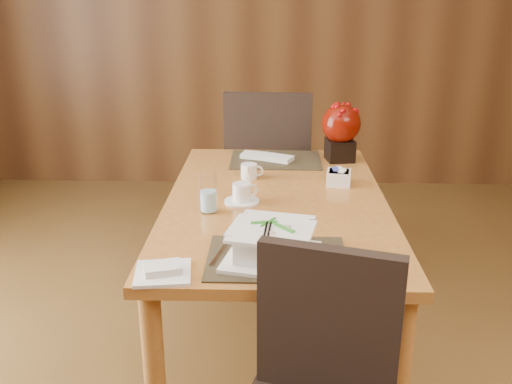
{
  "coord_description": "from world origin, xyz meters",
  "views": [
    {
      "loc": [
        -0.02,
        -1.6,
        1.58
      ],
      "look_at": [
        -0.08,
        0.35,
        0.87
      ],
      "focal_mm": 40.0,
      "sensor_mm": 36.0,
      "label": 1
    }
  ],
  "objects_px": {
    "dining_table": "(276,221)",
    "creamer_jug": "(249,171)",
    "soup_setting": "(272,244)",
    "sugar_caddy": "(339,178)",
    "far_chair": "(269,169)",
    "coffee_cup": "(242,194)",
    "water_glass": "(208,192)",
    "berry_decor": "(341,129)",
    "bread_plate": "(163,273)"
  },
  "relations": [
    {
      "from": "sugar_caddy",
      "to": "bread_plate",
      "type": "relative_size",
      "value": 0.62
    },
    {
      "from": "water_glass",
      "to": "sugar_caddy",
      "type": "relative_size",
      "value": 1.56
    },
    {
      "from": "sugar_caddy",
      "to": "berry_decor",
      "type": "relative_size",
      "value": 0.36
    },
    {
      "from": "berry_decor",
      "to": "sugar_caddy",
      "type": "bearing_deg",
      "value": -96.85
    },
    {
      "from": "dining_table",
      "to": "water_glass",
      "type": "distance_m",
      "value": 0.35
    },
    {
      "from": "coffee_cup",
      "to": "far_chair",
      "type": "distance_m",
      "value": 0.97
    },
    {
      "from": "dining_table",
      "to": "bread_plate",
      "type": "xyz_separation_m",
      "value": [
        -0.35,
        -0.67,
        0.1
      ]
    },
    {
      "from": "sugar_caddy",
      "to": "bread_plate",
      "type": "bearing_deg",
      "value": -126.04
    },
    {
      "from": "coffee_cup",
      "to": "sugar_caddy",
      "type": "xyz_separation_m",
      "value": [
        0.42,
        0.24,
        -0.0
      ]
    },
    {
      "from": "bread_plate",
      "to": "dining_table",
      "type": "bearing_deg",
      "value": 62.39
    },
    {
      "from": "dining_table",
      "to": "coffee_cup",
      "type": "distance_m",
      "value": 0.2
    },
    {
      "from": "soup_setting",
      "to": "coffee_cup",
      "type": "relative_size",
      "value": 2.36
    },
    {
      "from": "coffee_cup",
      "to": "far_chair",
      "type": "bearing_deg",
      "value": 83.6
    },
    {
      "from": "soup_setting",
      "to": "sugar_caddy",
      "type": "xyz_separation_m",
      "value": [
        0.29,
        0.75,
        -0.03
      ]
    },
    {
      "from": "creamer_jug",
      "to": "bread_plate",
      "type": "distance_m",
      "value": 0.96
    },
    {
      "from": "coffee_cup",
      "to": "creamer_jug",
      "type": "xyz_separation_m",
      "value": [
        0.02,
        0.31,
        -0.0
      ]
    },
    {
      "from": "dining_table",
      "to": "far_chair",
      "type": "xyz_separation_m",
      "value": [
        -0.03,
        0.9,
        -0.06
      ]
    },
    {
      "from": "dining_table",
      "to": "creamer_jug",
      "type": "height_order",
      "value": "creamer_jug"
    },
    {
      "from": "coffee_cup",
      "to": "creamer_jug",
      "type": "height_order",
      "value": "coffee_cup"
    },
    {
      "from": "far_chair",
      "to": "water_glass",
      "type": "bearing_deg",
      "value": 81.61
    },
    {
      "from": "dining_table",
      "to": "coffee_cup",
      "type": "xyz_separation_m",
      "value": [
        -0.14,
        -0.04,
        0.13
      ]
    },
    {
      "from": "berry_decor",
      "to": "water_glass",
      "type": "bearing_deg",
      "value": -129.32
    },
    {
      "from": "soup_setting",
      "to": "far_chair",
      "type": "bearing_deg",
      "value": 103.12
    },
    {
      "from": "sugar_caddy",
      "to": "berry_decor",
      "type": "bearing_deg",
      "value": 83.15
    },
    {
      "from": "sugar_caddy",
      "to": "soup_setting",
      "type": "bearing_deg",
      "value": -111.39
    },
    {
      "from": "soup_setting",
      "to": "berry_decor",
      "type": "xyz_separation_m",
      "value": [
        0.34,
        1.12,
        0.11
      ]
    },
    {
      "from": "coffee_cup",
      "to": "berry_decor",
      "type": "distance_m",
      "value": 0.77
    },
    {
      "from": "soup_setting",
      "to": "sugar_caddy",
      "type": "distance_m",
      "value": 0.81
    },
    {
      "from": "dining_table",
      "to": "berry_decor",
      "type": "xyz_separation_m",
      "value": [
        0.32,
        0.56,
        0.26
      ]
    },
    {
      "from": "creamer_jug",
      "to": "soup_setting",
      "type": "bearing_deg",
      "value": -76.07
    },
    {
      "from": "coffee_cup",
      "to": "dining_table",
      "type": "bearing_deg",
      "value": 17.77
    },
    {
      "from": "far_chair",
      "to": "creamer_jug",
      "type": "bearing_deg",
      "value": 85.93
    },
    {
      "from": "creamer_jug",
      "to": "berry_decor",
      "type": "xyz_separation_m",
      "value": [
        0.44,
        0.3,
        0.13
      ]
    },
    {
      "from": "far_chair",
      "to": "dining_table",
      "type": "bearing_deg",
      "value": 96.1
    },
    {
      "from": "creamer_jug",
      "to": "far_chair",
      "type": "height_order",
      "value": "far_chair"
    },
    {
      "from": "coffee_cup",
      "to": "soup_setting",
      "type": "bearing_deg",
      "value": -76.66
    },
    {
      "from": "soup_setting",
      "to": "far_chair",
      "type": "distance_m",
      "value": 1.47
    },
    {
      "from": "creamer_jug",
      "to": "sugar_caddy",
      "type": "bearing_deg",
      "value": -3.41
    },
    {
      "from": "coffee_cup",
      "to": "bread_plate",
      "type": "distance_m",
      "value": 0.66
    },
    {
      "from": "dining_table",
      "to": "far_chair",
      "type": "bearing_deg",
      "value": 92.16
    },
    {
      "from": "soup_setting",
      "to": "creamer_jug",
      "type": "relative_size",
      "value": 3.54
    },
    {
      "from": "soup_setting",
      "to": "water_glass",
      "type": "relative_size",
      "value": 2.09
    },
    {
      "from": "soup_setting",
      "to": "water_glass",
      "type": "height_order",
      "value": "water_glass"
    },
    {
      "from": "water_glass",
      "to": "soup_setting",
      "type": "bearing_deg",
      "value": -59.03
    },
    {
      "from": "dining_table",
      "to": "sugar_caddy",
      "type": "xyz_separation_m",
      "value": [
        0.28,
        0.19,
        0.13
      ]
    },
    {
      "from": "coffee_cup",
      "to": "berry_decor",
      "type": "relative_size",
      "value": 0.5
    },
    {
      "from": "coffee_cup",
      "to": "bread_plate",
      "type": "bearing_deg",
      "value": -108.56
    },
    {
      "from": "dining_table",
      "to": "water_glass",
      "type": "xyz_separation_m",
      "value": [
        -0.26,
        -0.15,
        0.18
      ]
    },
    {
      "from": "water_glass",
      "to": "berry_decor",
      "type": "xyz_separation_m",
      "value": [
        0.58,
        0.71,
        0.08
      ]
    },
    {
      "from": "sugar_caddy",
      "to": "berry_decor",
      "type": "xyz_separation_m",
      "value": [
        0.04,
        0.37,
        0.13
      ]
    }
  ]
}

